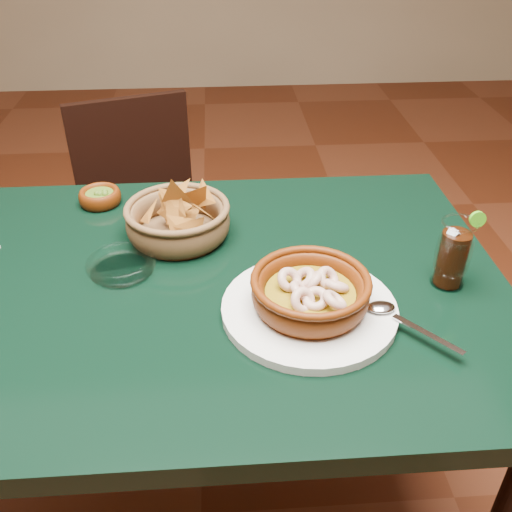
{
  "coord_description": "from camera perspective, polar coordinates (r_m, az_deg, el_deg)",
  "views": [
    {
      "loc": [
        0.08,
        -0.85,
        1.37
      ],
      "look_at": [
        0.14,
        -0.02,
        0.81
      ],
      "focal_mm": 40.0,
      "sensor_mm": 36.0,
      "label": 1
    }
  ],
  "objects": [
    {
      "name": "dining_chair",
      "position": [
        1.81,
        -10.9,
        3.03
      ],
      "size": [
        0.48,
        0.48,
        0.82
      ],
      "color": "black",
      "rests_on": "ground"
    },
    {
      "name": "cola_drink",
      "position": [
        1.06,
        19.11,
        0.18
      ],
      "size": [
        0.13,
        0.13,
        0.15
      ],
      "color": "white",
      "rests_on": "dining_table"
    },
    {
      "name": "dining_table",
      "position": [
        1.12,
        -7.31,
        -6.48
      ],
      "size": [
        1.2,
        0.8,
        0.75
      ],
      "color": "black",
      "rests_on": "ground"
    },
    {
      "name": "shrimp_plate",
      "position": [
        0.95,
        5.47,
        -4.05
      ],
      "size": [
        0.37,
        0.3,
        0.08
      ],
      "color": "silver",
      "rests_on": "dining_table"
    },
    {
      "name": "glass_ashtray",
      "position": [
        1.09,
        -13.32,
        -0.85
      ],
      "size": [
        0.14,
        0.14,
        0.03
      ],
      "color": "white",
      "rests_on": "dining_table"
    },
    {
      "name": "guacamole_ramekin",
      "position": [
        1.33,
        -15.33,
        5.72
      ],
      "size": [
        0.11,
        0.11,
        0.04
      ],
      "color": "#491A04",
      "rests_on": "dining_table"
    },
    {
      "name": "chip_basket",
      "position": [
        1.16,
        -7.8,
        3.62
      ],
      "size": [
        0.24,
        0.24,
        0.15
      ],
      "color": "brown",
      "rests_on": "dining_table"
    }
  ]
}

